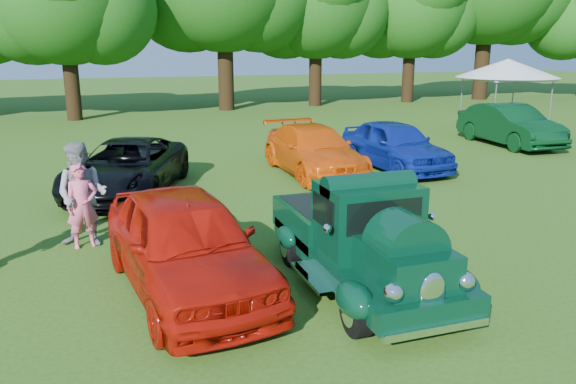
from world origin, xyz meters
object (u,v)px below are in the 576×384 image
object	(u,v)px
red_convertible	(185,243)
back_car_black	(127,167)
hero_pickup	(361,241)
back_car_orange	(314,150)
canopy_tent	(507,69)
back_car_blue	(395,145)
spectator_pink	(82,206)
back_car_green	(510,125)
spectator_grey	(82,195)

from	to	relation	value
red_convertible	back_car_black	world-z (taller)	red_convertible
hero_pickup	back_car_orange	distance (m)	7.75
back_car_orange	canopy_tent	distance (m)	11.38
back_car_blue	spectator_pink	size ratio (longest dim) A/B	2.71
back_car_orange	hero_pickup	bearing A→B (deg)	-106.36
hero_pickup	back_car_black	world-z (taller)	hero_pickup
back_car_green	canopy_tent	xyz separation A→B (m)	(1.69, 2.45, 1.91)
back_car_blue	spectator_pink	distance (m)	9.67
back_car_black	back_car_green	distance (m)	14.00
back_car_green	hero_pickup	bearing A→B (deg)	-135.51
hero_pickup	back_car_green	xyz separation A→B (m)	(10.70, 9.52, 0.03)
back_car_orange	back_car_blue	size ratio (longest dim) A/B	1.11
red_convertible	back_car_green	distance (m)	15.96
back_car_orange	spectator_pink	bearing A→B (deg)	-145.73
canopy_tent	back_car_orange	bearing A→B (deg)	-156.19
back_car_orange	back_car_blue	xyz separation A→B (m)	(2.55, -0.14, 0.04)
red_convertible	back_car_green	xyz separation A→B (m)	(13.27, 8.85, -0.01)
back_car_orange	back_car_green	distance (m)	8.81
back_car_blue	back_car_orange	bearing A→B (deg)	172.88
red_convertible	back_car_black	xyz separation A→B (m)	(-0.49, 6.27, -0.10)
red_convertible	back_car_green	world-z (taller)	red_convertible
back_car_orange	spectator_grey	size ratio (longest dim) A/B	2.42
red_convertible	canopy_tent	xyz separation A→B (m)	(14.97, 11.30, 1.89)
red_convertible	spectator_pink	world-z (taller)	spectator_pink
hero_pickup	spectator_pink	size ratio (longest dim) A/B	2.71
red_convertible	canopy_tent	distance (m)	18.85
red_convertible	spectator_grey	distance (m)	2.99
back_car_green	canopy_tent	bearing A→B (deg)	58.18
back_car_orange	canopy_tent	xyz separation A→B (m)	(10.25, 4.52, 1.98)
red_convertible	back_car_blue	world-z (taller)	red_convertible
red_convertible	back_car_blue	size ratio (longest dim) A/B	1.05
spectator_pink	spectator_grey	xyz separation A→B (m)	(0.02, 0.09, 0.18)
spectator_pink	canopy_tent	xyz separation A→B (m)	(16.45, 8.79, 1.87)
canopy_tent	back_car_black	bearing A→B (deg)	-161.95
spectator_pink	canopy_tent	world-z (taller)	canopy_tent
red_convertible	back_car_blue	bearing A→B (deg)	34.72
back_car_blue	back_car_green	world-z (taller)	back_car_green
red_convertible	canopy_tent	bearing A→B (deg)	29.38
red_convertible	spectator_grey	bearing A→B (deg)	111.73
back_car_orange	spectator_pink	world-z (taller)	spectator_pink
red_convertible	spectator_pink	bearing A→B (deg)	112.84
back_car_orange	spectator_pink	distance (m)	7.52
hero_pickup	back_car_green	distance (m)	14.32
back_car_blue	canopy_tent	distance (m)	9.21
red_convertible	spectator_grey	xyz separation A→B (m)	(-1.46, 2.60, 0.21)
canopy_tent	spectator_pink	bearing A→B (deg)	-151.87
back_car_blue	canopy_tent	xyz separation A→B (m)	(7.70, 4.67, 1.93)
back_car_blue	red_convertible	bearing A→B (deg)	-141.50
red_convertible	canopy_tent	world-z (taller)	canopy_tent
back_car_blue	back_car_green	xyz separation A→B (m)	(6.01, 2.22, 0.03)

